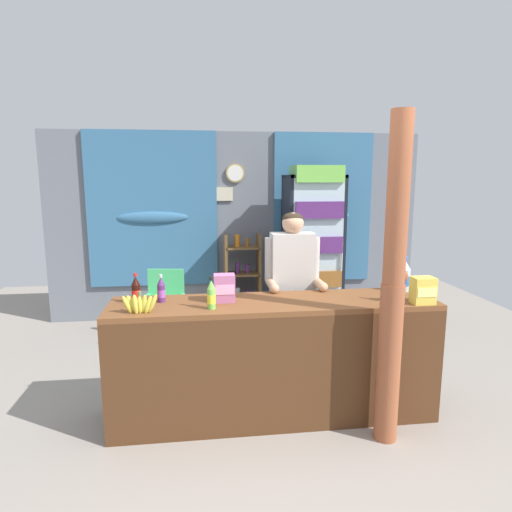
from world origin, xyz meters
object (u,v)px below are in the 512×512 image
at_px(stall_counter, 276,352).
at_px(soda_bottle_cola, 136,291).
at_px(drink_fridge, 313,241).
at_px(snack_box_instant_noodle, 423,290).
at_px(soda_bottle_water, 404,276).
at_px(soda_bottle_lime_soda, 211,295).
at_px(banana_bunch, 139,304).
at_px(soda_bottle_iced_tea, 392,290).
at_px(snack_box_wafer, 224,288).
at_px(shopkeeper, 292,279).
at_px(soda_bottle_grape_soda, 161,290).
at_px(bottle_shelf_rack, 242,276).
at_px(plastic_lawn_chair, 164,303).
at_px(timber_post, 393,291).

bearing_deg(stall_counter, soda_bottle_cola, 170.32).
height_order(drink_fridge, snack_box_instant_noodle, drink_fridge).
xyz_separation_m(soda_bottle_water, soda_bottle_lime_soda, (-1.63, -0.31, -0.02)).
distance_m(drink_fridge, soda_bottle_lime_soda, 2.62).
bearing_deg(snack_box_instant_noodle, banana_bunch, 179.33).
distance_m(soda_bottle_cola, soda_bottle_iced_tea, 1.97).
distance_m(soda_bottle_water, snack_box_instant_noodle, 0.38).
bearing_deg(snack_box_wafer, snack_box_instant_noodle, -9.35).
distance_m(shopkeeper, soda_bottle_iced_tea, 0.91).
height_order(soda_bottle_water, soda_bottle_lime_soda, soda_bottle_water).
relative_size(soda_bottle_grape_soda, snack_box_instant_noodle, 1.06).
height_order(stall_counter, shopkeeper, shopkeeper).
distance_m(stall_counter, snack_box_instant_noodle, 1.21).
xyz_separation_m(drink_fridge, bottle_shelf_rack, (-0.87, 0.30, -0.50)).
xyz_separation_m(stall_counter, plastic_lawn_chair, (-0.99, 1.80, -0.09)).
relative_size(timber_post, soda_bottle_iced_tea, 10.94).
bearing_deg(soda_bottle_cola, soda_bottle_grape_soda, 5.57).
height_order(drink_fridge, plastic_lawn_chair, drink_fridge).
distance_m(stall_counter, soda_bottle_iced_tea, 1.02).
height_order(shopkeeper, soda_bottle_water, shopkeeper).
distance_m(drink_fridge, plastic_lawn_chair, 1.99).
relative_size(snack_box_instant_noodle, banana_bunch, 0.76).
bearing_deg(snack_box_wafer, stall_counter, -20.72).
height_order(soda_bottle_grape_soda, snack_box_instant_noodle, soda_bottle_grape_soda).
xyz_separation_m(shopkeeper, soda_bottle_iced_tea, (0.66, -0.62, 0.04)).
xyz_separation_m(stall_counter, bottle_shelf_rack, (-0.02, 2.51, 0.04)).
bearing_deg(soda_bottle_cola, snack_box_wafer, -2.94).
height_order(soda_bottle_water, soda_bottle_iced_tea, soda_bottle_water).
bearing_deg(snack_box_wafer, shopkeeper, 36.32).
xyz_separation_m(timber_post, soda_bottle_lime_soda, (-1.25, 0.29, -0.06)).
bearing_deg(banana_bunch, drink_fridge, 50.95).
relative_size(bottle_shelf_rack, soda_bottle_grape_soda, 5.47).
bearing_deg(soda_bottle_water, shopkeeper, 159.23).
distance_m(shopkeeper, snack_box_wafer, 0.79).
bearing_deg(soda_bottle_grape_soda, soda_bottle_iced_tea, -6.80).
bearing_deg(plastic_lawn_chair, soda_bottle_cola, -92.40).
height_order(bottle_shelf_rack, soda_bottle_lime_soda, soda_bottle_lime_soda).
bearing_deg(soda_bottle_grape_soda, banana_bunch, -115.18).
height_order(soda_bottle_iced_tea, snack_box_instant_noodle, soda_bottle_iced_tea).
bearing_deg(bottle_shelf_rack, soda_bottle_iced_tea, -69.96).
bearing_deg(banana_bunch, soda_bottle_iced_tea, 1.88).
relative_size(stall_counter, timber_post, 1.08).
relative_size(stall_counter, drink_fridge, 1.24).
bearing_deg(soda_bottle_grape_soda, shopkeeper, 20.30).
distance_m(timber_post, snack_box_instant_noodle, 0.42).
distance_m(drink_fridge, banana_bunch, 2.94).
distance_m(soda_bottle_lime_soda, soda_bottle_grape_soda, 0.45).
relative_size(drink_fridge, banana_bunch, 7.64).
relative_size(timber_post, snack_box_wafer, 10.90).
xyz_separation_m(shopkeeper, snack_box_wafer, (-0.63, -0.47, 0.06)).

